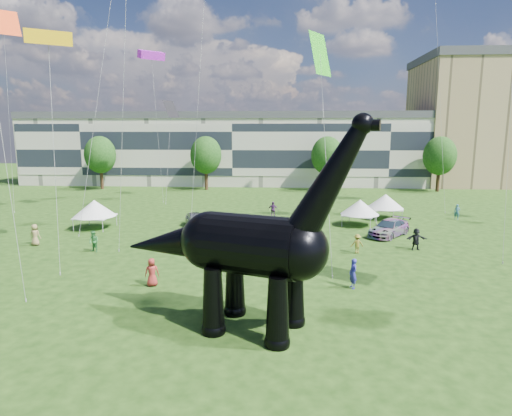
{
  "coord_description": "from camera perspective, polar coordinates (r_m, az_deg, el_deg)",
  "views": [
    {
      "loc": [
        0.57,
        -17.78,
        9.61
      ],
      "look_at": [
        -0.97,
        8.0,
        5.0
      ],
      "focal_mm": 30.0,
      "sensor_mm": 36.0,
      "label": 1
    }
  ],
  "objects": [
    {
      "name": "ground",
      "position": [
        20.22,
        1.47,
        -18.26
      ],
      "size": [
        220.0,
        220.0,
        0.0
      ],
      "primitive_type": "plane",
      "color": "#16330C",
      "rests_on": "ground"
    },
    {
      "name": "terrace_row",
      "position": [
        80.32,
        -2.74,
        7.54
      ],
      "size": [
        78.0,
        11.0,
        12.0
      ],
      "primitive_type": "cube",
      "color": "beige",
      "rests_on": "ground"
    },
    {
      "name": "apartment_block",
      "position": [
        91.71,
        29.34,
        9.72
      ],
      "size": [
        28.0,
        18.0,
        22.0
      ],
      "primitive_type": "cube",
      "color": "tan",
      "rests_on": "ground"
    },
    {
      "name": "tree_far_left",
      "position": [
        77.17,
        -20.09,
        7.05
      ],
      "size": [
        5.2,
        5.2,
        9.44
      ],
      "color": "#382314",
      "rests_on": "ground"
    },
    {
      "name": "tree_mid_left",
      "position": [
        71.97,
        -6.71,
        7.41
      ],
      "size": [
        5.2,
        5.2,
        9.44
      ],
      "color": "#382314",
      "rests_on": "ground"
    },
    {
      "name": "tree_mid_right",
      "position": [
        71.25,
        9.47,
        7.32
      ],
      "size": [
        5.2,
        5.2,
        9.44
      ],
      "color": "#382314",
      "rests_on": "ground"
    },
    {
      "name": "tree_far_right",
      "position": [
        75.29,
        23.32,
        6.78
      ],
      "size": [
        5.2,
        5.2,
        9.44
      ],
      "color": "#382314",
      "rests_on": "ground"
    },
    {
      "name": "dinosaur_sculpture",
      "position": [
        20.81,
        -1.7,
        -5.31
      ],
      "size": [
        13.03,
        6.2,
        10.8
      ],
      "rotation": [
        0.0,
        0.0,
        -0.34
      ],
      "color": "black",
      "rests_on": "ground"
    },
    {
      "name": "car_silver",
      "position": [
        44.21,
        -8.08,
        -1.56
      ],
      "size": [
        3.14,
        4.67,
        1.48
      ],
      "primitive_type": "imported",
      "rotation": [
        0.0,
        0.0,
        0.36
      ],
      "color": "#A6A6AA",
      "rests_on": "ground"
    },
    {
      "name": "car_grey",
      "position": [
        37.31,
        -5.33,
        -3.77
      ],
      "size": [
        4.36,
        2.88,
        1.36
      ],
      "primitive_type": "imported",
      "rotation": [
        0.0,
        0.0,
        1.95
      ],
      "color": "gray",
      "rests_on": "ground"
    },
    {
      "name": "car_white",
      "position": [
        41.51,
        -2.63,
        -2.13
      ],
      "size": [
        6.17,
        3.53,
        1.62
      ],
      "primitive_type": "imported",
      "rotation": [
        0.0,
        0.0,
        1.72
      ],
      "color": "white",
      "rests_on": "ground"
    },
    {
      "name": "car_dark",
      "position": [
        41.79,
        17.33,
        -2.55
      ],
      "size": [
        5.05,
        5.49,
        1.54
      ],
      "primitive_type": "imported",
      "rotation": [
        0.0,
        0.0,
        -0.69
      ],
      "color": "#595960",
      "rests_on": "ground"
    },
    {
      "name": "gazebo_near",
      "position": [
        45.47,
        13.69,
        0.09
      ],
      "size": [
        5.15,
        5.15,
        2.73
      ],
      "rotation": [
        0.0,
        0.0,
        -0.41
      ],
      "color": "silver",
      "rests_on": "ground"
    },
    {
      "name": "gazebo_far",
      "position": [
        49.87,
        16.86,
        0.85
      ],
      "size": [
        4.19,
        4.19,
        2.78
      ],
      "rotation": [
        0.0,
        0.0,
        0.05
      ],
      "color": "silver",
      "rests_on": "ground"
    },
    {
      "name": "gazebo_left",
      "position": [
        45.81,
        -20.73,
        -0.07
      ],
      "size": [
        4.4,
        4.4,
        2.89
      ],
      "rotation": [
        0.0,
        0.0,
        -0.06
      ],
      "color": "white",
      "rests_on": "ground"
    },
    {
      "name": "visitors",
      "position": [
        32.5,
        -1.77,
        -5.44
      ],
      "size": [
        52.04,
        38.8,
        1.9
      ],
      "color": "maroon",
      "rests_on": "ground"
    }
  ]
}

